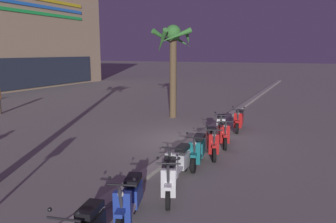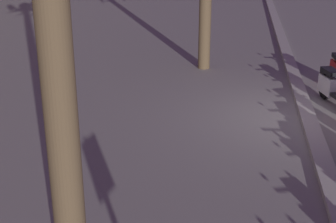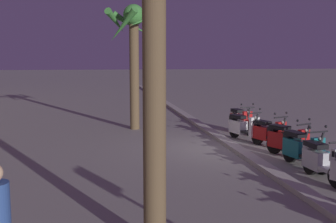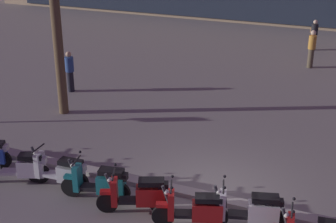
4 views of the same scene
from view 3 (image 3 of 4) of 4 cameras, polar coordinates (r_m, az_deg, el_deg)
ground_plane at (r=13.19m, az=8.21°, el=-5.05°), size 200.00×200.00×0.00m
curb_strip at (r=13.23m, az=8.97°, el=-4.76°), size 60.00×0.36×0.12m
scooter_silver_far_back at (r=10.23m, az=20.50°, el=-6.44°), size 1.83×0.56×1.04m
scooter_teal_gap_after_mid at (r=11.33m, az=17.91°, el=-4.95°), size 1.77×0.66×1.17m
scooter_red_mid_centre at (r=12.36m, az=16.03°, el=-3.88°), size 1.67×0.87×1.17m
scooter_red_tail_end at (r=13.63m, az=13.59°, el=-2.88°), size 1.66×0.82×1.17m
scooter_white_mid_front at (r=14.52m, az=10.26°, el=-2.13°), size 1.79×0.78×1.17m
scooter_red_second_in_line at (r=16.06m, az=9.93°, el=-1.21°), size 1.72×0.59×1.17m
palm_tree_far_corner at (r=16.52m, az=-4.73°, el=10.10°), size 2.34×2.35×4.91m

